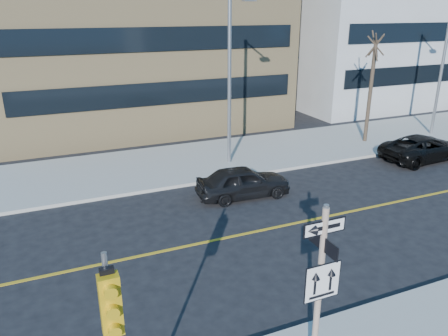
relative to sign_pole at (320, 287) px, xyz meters
name	(u,v)px	position (x,y,z in m)	size (l,w,h in m)	color
ground	(258,312)	(0.00, 2.51, -2.44)	(120.00, 120.00, 0.00)	black
far_sidewalk	(418,130)	(18.00, 14.51, -2.36)	(66.00, 6.00, 0.15)	#B0ADA5
sign_pole	(320,287)	(0.00, 0.00, 0.00)	(0.92, 0.92, 4.06)	beige
traffic_signal	(112,321)	(-4.00, -0.15, 0.59)	(0.32, 0.45, 4.00)	gray
parked_car_a	(243,182)	(2.90, 9.53, -1.76)	(3.98, 1.60, 1.36)	black
parked_car_c	(424,148)	(13.76, 10.16, -1.77)	(4.81, 2.22, 1.34)	black
streetlight_a	(231,72)	(4.00, 13.27, 2.32)	(0.55, 2.25, 8.00)	gray
streetlight_b	(447,59)	(18.00, 13.27, 2.32)	(0.55, 2.25, 8.00)	gray
street_tree_west	(375,48)	(13.00, 13.81, 3.09)	(1.80, 1.80, 6.35)	#32281D
building_grey_mid	(377,10)	(24.00, 26.51, 5.06)	(20.00, 16.00, 15.00)	#A9ACAE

